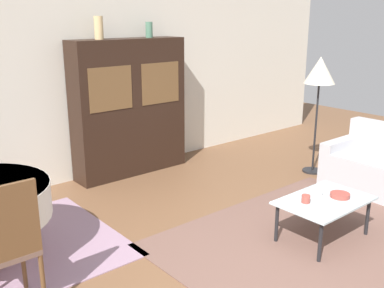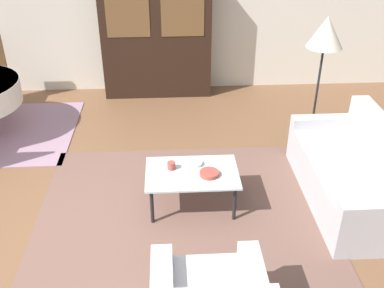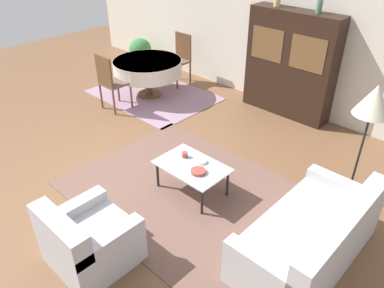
% 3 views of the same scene
% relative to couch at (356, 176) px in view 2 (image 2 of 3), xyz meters
% --- Properties ---
extents(ground_plane, '(14.00, 14.00, 0.00)m').
position_rel_couch_xyz_m(ground_plane, '(-2.82, -0.49, -0.29)').
color(ground_plane, brown).
extents(wall_back, '(10.00, 0.06, 2.70)m').
position_rel_couch_xyz_m(wall_back, '(-2.82, 3.14, 1.06)').
color(wall_back, beige).
rests_on(wall_back, ground_plane).
extents(area_rug, '(2.94, 2.40, 0.01)m').
position_rel_couch_xyz_m(area_rug, '(-1.81, -0.10, -0.29)').
color(area_rug, brown).
rests_on(area_rug, ground_plane).
extents(couch, '(0.89, 1.78, 0.80)m').
position_rel_couch_xyz_m(couch, '(0.00, 0.00, 0.00)').
color(couch, '#B2B2B7').
rests_on(couch, ground_plane).
extents(coffee_table, '(0.93, 0.62, 0.41)m').
position_rel_couch_xyz_m(coffee_table, '(-1.71, -0.03, 0.09)').
color(coffee_table, black).
rests_on(coffee_table, area_rug).
extents(display_cabinet, '(1.63, 0.40, 1.86)m').
position_rel_couch_xyz_m(display_cabinet, '(-2.08, 2.90, 0.64)').
color(display_cabinet, black).
rests_on(display_cabinet, ground_plane).
extents(floor_lamp, '(0.42, 0.42, 1.63)m').
position_rel_couch_xyz_m(floor_lamp, '(-0.10, 1.24, 1.10)').
color(floor_lamp, black).
rests_on(floor_lamp, ground_plane).
extents(cup, '(0.08, 0.08, 0.08)m').
position_rel_couch_xyz_m(cup, '(-1.91, 0.05, 0.17)').
color(cup, '#9E4238').
rests_on(cup, coffee_table).
extents(bowl, '(0.19, 0.19, 0.04)m').
position_rel_couch_xyz_m(bowl, '(-1.54, -0.09, 0.15)').
color(bowl, '#9E4238').
rests_on(bowl, coffee_table).
extents(bowl_small, '(0.14, 0.14, 0.03)m').
position_rel_couch_xyz_m(bowl_small, '(-1.66, 0.11, 0.14)').
color(bowl_small, white).
rests_on(bowl_small, coffee_table).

